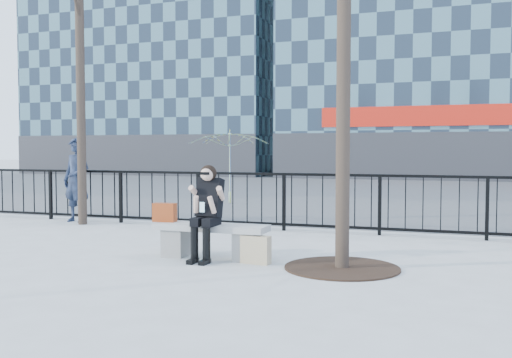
% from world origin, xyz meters
% --- Properties ---
extents(ground, '(120.00, 120.00, 0.00)m').
position_xyz_m(ground, '(0.00, 0.00, 0.00)').
color(ground, '#A2A19C').
rests_on(ground, ground).
extents(street_surface, '(60.00, 23.00, 0.01)m').
position_xyz_m(street_surface, '(0.00, 15.00, 0.00)').
color(street_surface, '#474747').
rests_on(street_surface, ground).
extents(railing, '(14.00, 0.06, 1.10)m').
position_xyz_m(railing, '(0.00, 3.00, 0.55)').
color(railing, black).
rests_on(railing, ground).
extents(building_left, '(16.20, 10.20, 22.60)m').
position_xyz_m(building_left, '(-15.00, 27.00, 11.30)').
color(building_left, slate).
rests_on(building_left, ground).
extents(tree_grate, '(1.50, 1.50, 0.02)m').
position_xyz_m(tree_grate, '(1.90, -0.10, 0.01)').
color(tree_grate, black).
rests_on(tree_grate, ground).
extents(bench_main, '(1.65, 0.46, 0.49)m').
position_xyz_m(bench_main, '(0.00, 0.00, 0.30)').
color(bench_main, gray).
rests_on(bench_main, ground).
extents(seated_woman, '(0.50, 0.64, 1.34)m').
position_xyz_m(seated_woman, '(0.00, -0.16, 0.67)').
color(seated_woman, black).
rests_on(seated_woman, ground).
extents(handbag, '(0.35, 0.19, 0.27)m').
position_xyz_m(handbag, '(-0.75, 0.02, 0.63)').
color(handbag, '#9A3712').
rests_on(handbag, bench_main).
extents(shopping_bag, '(0.42, 0.20, 0.38)m').
position_xyz_m(shopping_bag, '(0.73, -0.16, 0.19)').
color(shopping_bag, beige).
rests_on(shopping_bag, ground).
extents(standing_man, '(0.70, 0.51, 1.80)m').
position_xyz_m(standing_man, '(-4.36, 2.80, 0.90)').
color(standing_man, black).
rests_on(standing_man, ground).
extents(vendor_umbrella, '(2.67, 2.71, 2.12)m').
position_xyz_m(vendor_umbrella, '(-2.80, 7.62, 1.06)').
color(vendor_umbrella, '#E8F336').
rests_on(vendor_umbrella, ground).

